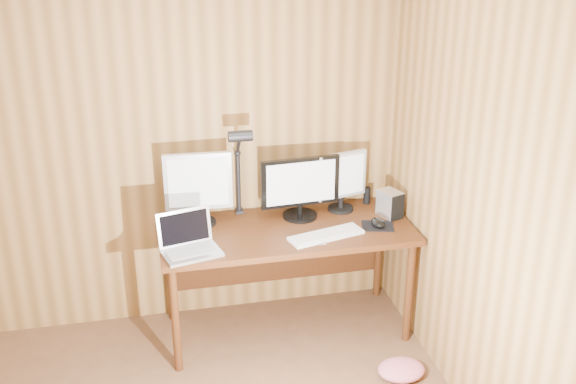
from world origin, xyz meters
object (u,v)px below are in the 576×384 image
object	(u,v)px
laptop	(189,242)
hard_drive	(390,204)
keyboard	(326,235)
monitor_right	(342,180)
phone	(321,240)
speaker	(367,195)
desk	(284,241)
desk_lamp	(239,159)
monitor_left	(198,187)
mouse	(378,223)
monitor_center	(300,187)

from	to	relation	value
laptop	hard_drive	bearing A→B (deg)	-5.16
keyboard	monitor_right	bearing A→B (deg)	46.58
laptop	phone	xyz separation A→B (m)	(0.80, -0.04, -0.05)
keyboard	speaker	world-z (taller)	speaker
desk	phone	world-z (taller)	phone
hard_drive	desk_lamp	size ratio (longest dim) A/B	0.29
speaker	monitor_right	bearing A→B (deg)	-161.01
monitor_left	monitor_right	world-z (taller)	monitor_left
laptop	keyboard	size ratio (longest dim) A/B	0.76
keyboard	phone	xyz separation A→B (m)	(-0.05, -0.05, -0.00)
keyboard	hard_drive	world-z (taller)	hard_drive
laptop	keyboard	distance (m)	0.84
phone	desk_lamp	xyz separation A→B (m)	(-0.42, 0.45, 0.40)
phone	speaker	world-z (taller)	speaker
monitor_left	keyboard	xyz separation A→B (m)	(0.74, -0.36, -0.25)
laptop	desk	bearing A→B (deg)	7.32
monitor_right	mouse	bearing A→B (deg)	-76.84
desk	mouse	xyz separation A→B (m)	(0.58, -0.17, 0.15)
laptop	monitor_right	bearing A→B (deg)	5.65
monitor_right	mouse	distance (m)	0.39
monitor_right	hard_drive	size ratio (longest dim) A/B	2.17
monitor_center	hard_drive	distance (m)	0.60
phone	desk_lamp	distance (m)	0.73
monitor_center	mouse	distance (m)	0.55
mouse	desk_lamp	distance (m)	0.97
hard_drive	speaker	size ratio (longest dim) A/B	1.61
desk	desk_lamp	world-z (taller)	desk_lamp
mouse	speaker	xyz separation A→B (m)	(0.05, 0.37, 0.03)
mouse	phone	size ratio (longest dim) A/B	1.19
phone	desk	bearing A→B (deg)	122.17
hard_drive	desk_lamp	distance (m)	1.03
monitor_center	speaker	distance (m)	0.54
hard_drive	phone	world-z (taller)	hard_drive
laptop	hard_drive	distance (m)	1.35
keyboard	monitor_left	bearing A→B (deg)	139.73
monitor_left	desk_lamp	size ratio (longest dim) A/B	0.73
monitor_left	phone	world-z (taller)	monitor_left
keyboard	speaker	xyz separation A→B (m)	(0.41, 0.44, 0.05)
monitor_left	desk_lamp	xyz separation A→B (m)	(0.27, 0.04, 0.15)
monitor_right	phone	world-z (taller)	monitor_right
monitor_right	laptop	world-z (taller)	monitor_right
monitor_right	laptop	bearing A→B (deg)	-175.01
hard_drive	desk_lamp	world-z (taller)	desk_lamp
keyboard	hard_drive	size ratio (longest dim) A/B	2.66
desk	keyboard	size ratio (longest dim) A/B	3.23
monitor_left	mouse	size ratio (longest dim) A/B	3.93
keyboard	desk_lamp	bearing A→B (deg)	125.19
laptop	desk_lamp	world-z (taller)	desk_lamp
monitor_center	monitor_left	distance (m)	0.65
speaker	hard_drive	bearing A→B (deg)	-71.71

